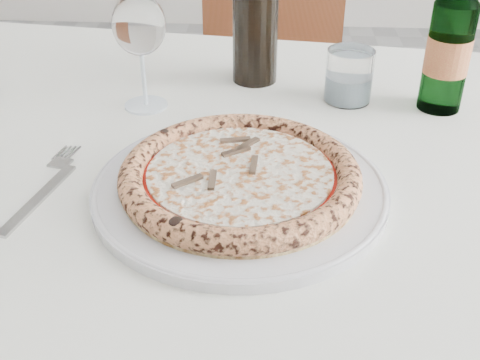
{
  "coord_description": "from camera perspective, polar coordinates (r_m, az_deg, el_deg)",
  "views": [
    {
      "loc": [
        -0.17,
        -0.62,
        1.17
      ],
      "look_at": [
        -0.2,
        -0.0,
        0.78
      ],
      "focal_mm": 45.0,
      "sensor_mm": 36.0,
      "label": 1
    }
  ],
  "objects": [
    {
      "name": "beer_bottle",
      "position": [
        0.97,
        19.26,
        12.0
      ],
      "size": [
        0.07,
        0.07,
        0.26
      ],
      "color": "#2E5F33",
      "rests_on": "dining_table"
    },
    {
      "name": "wine_bottle",
      "position": [
        1.02,
        1.49,
        16.39
      ],
      "size": [
        0.08,
        0.08,
        0.31
      ],
      "color": "black",
      "rests_on": "dining_table"
    },
    {
      "name": "chair_far",
      "position": [
        1.65,
        2.78,
        9.56
      ],
      "size": [
        0.4,
        0.4,
        0.93
      ],
      "color": "brown",
      "rests_on": "floor"
    },
    {
      "name": "fork",
      "position": [
        0.79,
        -17.96,
        -0.66
      ],
      "size": [
        0.05,
        0.22,
        0.0
      ],
      "color": "#959595",
      "rests_on": "dining_table"
    },
    {
      "name": "pizza",
      "position": [
        0.73,
        -0.0,
        0.42
      ],
      "size": [
        0.3,
        0.3,
        0.03
      ],
      "color": "#F1D083",
      "rests_on": "plate"
    },
    {
      "name": "wine_glass",
      "position": [
        0.93,
        -9.55,
        14.06
      ],
      "size": [
        0.08,
        0.08,
        0.18
      ],
      "color": "white",
      "rests_on": "dining_table"
    },
    {
      "name": "tumbler",
      "position": [
        0.99,
        10.27,
        9.4
      ],
      "size": [
        0.07,
        0.07,
        0.08
      ],
      "color": "white",
      "rests_on": "dining_table"
    },
    {
      "name": "dining_table",
      "position": [
        0.87,
        0.39,
        -1.97
      ],
      "size": [
        1.71,
        1.14,
        0.76
      ],
      "color": "brown",
      "rests_on": "floor"
    },
    {
      "name": "plate",
      "position": [
        0.74,
        0.0,
        -0.73
      ],
      "size": [
        0.36,
        0.36,
        0.02
      ],
      "color": "silver",
      "rests_on": "dining_table"
    }
  ]
}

